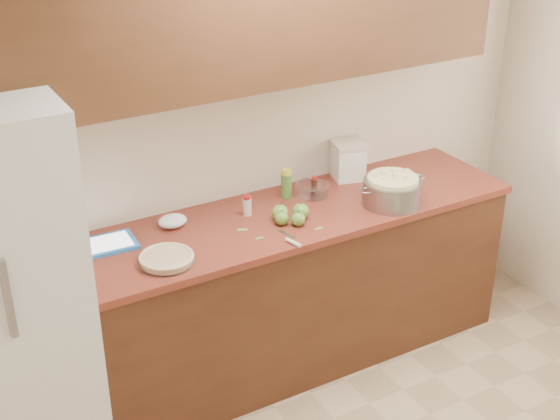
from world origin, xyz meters
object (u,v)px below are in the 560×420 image
pie (167,259)px  tablet (108,244)px  colander (392,191)px  flour_canister (348,160)px

pie → tablet: pie is taller
pie → colander: (1.29, -0.01, 0.05)m
colander → pie: bearing=179.4°
pie → flour_canister: (1.27, 0.38, 0.09)m
tablet → flour_canister: bearing=6.3°
pie → flour_canister: flour_canister is taller
pie → flour_canister: 1.33m
colander → flour_canister: bearing=92.2°
pie → tablet: (-0.18, 0.29, -0.01)m
flour_canister → tablet: 1.46m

